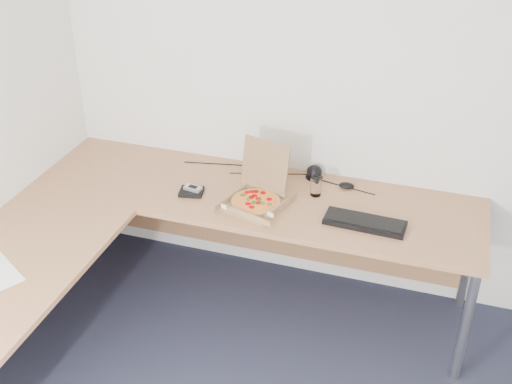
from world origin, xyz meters
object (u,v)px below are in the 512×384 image
(keyboard, at_px, (365,223))
(wallet, at_px, (191,192))
(drinking_glass, at_px, (316,186))
(pizza_box, at_px, (257,198))
(desk, at_px, (169,230))

(keyboard, bearing_deg, wallet, -178.15)
(drinking_glass, distance_m, wallet, 0.69)
(pizza_box, relative_size, wallet, 2.66)
(keyboard, bearing_deg, pizza_box, -179.42)
(pizza_box, relative_size, drinking_glass, 3.17)
(pizza_box, distance_m, wallet, 0.38)
(keyboard, relative_size, wallet, 3.23)
(drinking_glass, distance_m, keyboard, 0.38)
(drinking_glass, xyz_separation_m, keyboard, (0.31, -0.21, -0.04))
(desk, distance_m, drinking_glass, 0.84)
(desk, relative_size, keyboard, 6.03)
(desk, bearing_deg, drinking_glass, 38.68)
(desk, bearing_deg, pizza_box, 41.94)
(pizza_box, xyz_separation_m, drinking_glass, (0.28, 0.19, 0.02))
(drinking_glass, bearing_deg, wallet, -163.40)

